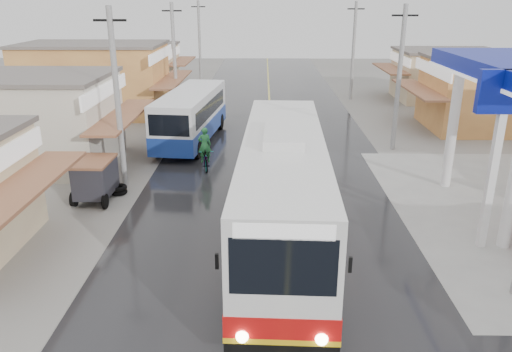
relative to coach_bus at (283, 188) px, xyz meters
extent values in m
plane|color=slate|center=(-0.19, -3.42, -2.00)|extent=(120.00, 120.00, 0.00)
cube|color=black|center=(-0.19, 11.58, -1.99)|extent=(12.00, 90.00, 0.02)
cube|color=#D8CC4C|center=(-0.19, 11.58, -1.97)|extent=(0.15, 90.00, 0.01)
cylinder|color=white|center=(7.81, 5.58, 0.75)|extent=(0.44, 0.44, 5.50)
cube|color=white|center=(7.01, -0.42, 1.00)|extent=(0.25, 0.25, 6.00)
cube|color=#0A168B|center=(7.01, -0.42, 3.50)|extent=(1.80, 0.30, 1.40)
cube|color=silver|center=(0.00, -0.08, 0.23)|extent=(3.20, 13.18, 3.22)
cube|color=black|center=(0.00, -0.08, -1.49)|extent=(3.22, 13.20, 0.33)
cube|color=red|center=(0.00, -0.08, -0.94)|extent=(3.24, 13.22, 0.60)
cube|color=yellow|center=(0.00, -0.08, -1.30)|extent=(3.25, 13.23, 0.15)
cube|color=black|center=(0.02, 0.47, 0.59)|extent=(3.14, 10.45, 1.09)
cube|color=black|center=(-0.24, -6.57, 0.69)|extent=(2.43, 0.21, 1.42)
cube|color=black|center=(0.23, 6.41, 0.69)|extent=(2.43, 0.21, 1.20)
cube|color=white|center=(-0.24, -6.57, 1.57)|extent=(2.23, 0.20, 0.38)
cube|color=silver|center=(0.00, -0.08, 2.00)|extent=(1.43, 3.32, 0.33)
cylinder|color=black|center=(-1.38, -4.61, -1.38)|extent=(0.42, 1.21, 1.20)
cylinder|color=black|center=(1.04, -4.70, -1.38)|extent=(0.42, 1.21, 1.20)
cylinder|color=black|center=(-1.07, 4.11, -1.38)|extent=(0.42, 1.21, 1.20)
cylinder|color=black|center=(1.36, 4.02, -1.38)|extent=(0.42, 1.21, 1.20)
sphere|color=#FFF2CC|center=(-1.17, -6.61, -1.16)|extent=(0.32, 0.32, 0.31)
sphere|color=#FFF2CC|center=(0.69, -6.67, -1.16)|extent=(0.32, 0.32, 0.31)
cube|color=black|center=(-1.74, -6.27, 0.64)|extent=(0.08, 0.08, 0.38)
cube|color=black|center=(1.28, -6.37, 0.64)|extent=(0.08, 0.08, 0.38)
cube|color=silver|center=(-5.02, 12.89, -0.20)|extent=(3.42, 9.36, 2.54)
cube|color=#1B3A98|center=(-5.02, 12.89, -1.06)|extent=(3.47, 9.41, 1.02)
cube|color=black|center=(-5.02, 12.89, 0.16)|extent=(3.30, 7.85, 0.92)
cube|color=black|center=(-5.51, 8.39, 0.16)|extent=(2.14, 0.35, 1.12)
cylinder|color=black|center=(-6.47, 9.77, -1.47)|extent=(0.41, 1.04, 1.02)
cylinder|color=black|center=(-4.28, 9.53, -1.47)|extent=(0.41, 1.04, 1.02)
cylinder|color=black|center=(-5.76, 16.24, -1.47)|extent=(0.41, 1.04, 1.02)
cylinder|color=black|center=(-3.57, 16.00, -1.47)|extent=(0.41, 1.04, 1.02)
imported|color=black|center=(-3.64, 7.94, -1.45)|extent=(1.09, 2.17, 1.09)
imported|color=#2A7E40|center=(-3.64, 7.70, -0.67)|extent=(0.73, 0.55, 1.81)
cube|color=#26262D|center=(-7.89, 3.70, -0.99)|extent=(1.41, 2.14, 1.38)
cube|color=brown|center=(-7.89, 3.70, -0.24)|extent=(1.46, 2.19, 0.11)
cylinder|color=black|center=(-8.65, 2.96, -1.68)|extent=(0.20, 0.64, 0.64)
cylinder|color=black|center=(-8.63, 4.45, -1.68)|extent=(0.20, 0.64, 0.64)
cylinder|color=black|center=(-7.27, 2.73, -1.68)|extent=(0.13, 0.64, 0.64)
torus|color=black|center=(-7.17, 4.38, -1.90)|extent=(0.77, 0.77, 0.20)
torus|color=black|center=(-7.17, 4.38, -1.70)|extent=(0.77, 0.77, 0.20)
camera|label=1|loc=(-0.69, -16.31, 6.34)|focal=35.00mm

